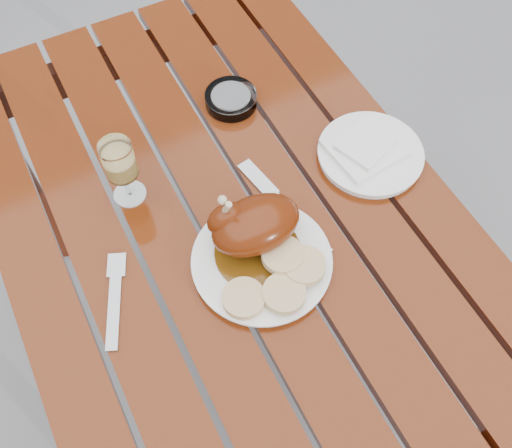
{
  "coord_description": "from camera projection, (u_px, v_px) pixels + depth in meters",
  "views": [
    {
      "loc": [
        -0.21,
        -0.52,
        1.64
      ],
      "look_at": [
        0.03,
        -0.07,
        0.78
      ],
      "focal_mm": 40.0,
      "sensor_mm": 36.0,
      "label": 1
    }
  ],
  "objects": [
    {
      "name": "ground",
      "position": [
        236.0,
        345.0,
        1.7
      ],
      "size": [
        60.0,
        60.0,
        0.0
      ],
      "primitive_type": "plane",
      "color": "slate",
      "rests_on": "ground"
    },
    {
      "name": "table",
      "position": [
        232.0,
        294.0,
        1.37
      ],
      "size": [
        0.8,
        1.2,
        0.75
      ],
      "primitive_type": "cube",
      "color": "maroon",
      "rests_on": "ground"
    },
    {
      "name": "dinner_plate",
      "position": [
        262.0,
        261.0,
        0.99
      ],
      "size": [
        0.32,
        0.32,
        0.02
      ],
      "primitive_type": "cylinder",
      "rotation": [
        0.0,
        0.0,
        0.4
      ],
      "color": "white",
      "rests_on": "table"
    },
    {
      "name": "roast_duck",
      "position": [
        252.0,
        225.0,
        0.97
      ],
      "size": [
        0.17,
        0.16,
        0.12
      ],
      "color": "#543009",
      "rests_on": "dinner_plate"
    },
    {
      "name": "bread_dumplings",
      "position": [
        279.0,
        278.0,
        0.95
      ],
      "size": [
        0.19,
        0.13,
        0.03
      ],
      "color": "#D5B281",
      "rests_on": "dinner_plate"
    },
    {
      "name": "wine_glass",
      "position": [
        123.0,
        172.0,
        1.01
      ],
      "size": [
        0.08,
        0.08,
        0.14
      ],
      "primitive_type": "cylinder",
      "rotation": [
        0.0,
        0.0,
        0.35
      ],
      "color": "#E4C767",
      "rests_on": "table"
    },
    {
      "name": "side_plate",
      "position": [
        370.0,
        154.0,
        1.11
      ],
      "size": [
        0.25,
        0.25,
        0.02
      ],
      "primitive_type": "cylinder",
      "rotation": [
        0.0,
        0.0,
        0.24
      ],
      "color": "white",
      "rests_on": "table"
    },
    {
      "name": "napkin",
      "position": [
        364.0,
        148.0,
        1.1
      ],
      "size": [
        0.14,
        0.13,
        0.01
      ],
      "primitive_type": "cube",
      "rotation": [
        0.0,
        0.0,
        0.09
      ],
      "color": "white",
      "rests_on": "side_plate"
    },
    {
      "name": "ashtray",
      "position": [
        231.0,
        99.0,
        1.18
      ],
      "size": [
        0.14,
        0.14,
        0.03
      ],
      "primitive_type": "cylinder",
      "rotation": [
        0.0,
        0.0,
        0.36
      ],
      "color": "#B2B7BC",
      "rests_on": "table"
    },
    {
      "name": "fork",
      "position": [
        114.0,
        304.0,
        0.95
      ],
      "size": [
        0.08,
        0.16,
        0.01
      ],
      "primitive_type": "cube",
      "rotation": [
        0.0,
        0.0,
        -0.41
      ],
      "color": "gray",
      "rests_on": "table"
    },
    {
      "name": "knife",
      "position": [
        290.0,
        213.0,
        1.05
      ],
      "size": [
        0.06,
        0.21,
        0.01
      ],
      "primitive_type": "cube",
      "rotation": [
        0.0,
        0.0,
        0.17
      ],
      "color": "gray",
      "rests_on": "table"
    }
  ]
}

